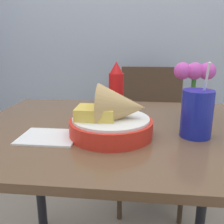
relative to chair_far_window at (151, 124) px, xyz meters
The scene contains 8 objects.
wall_window 0.86m from the chair_far_window, 118.38° to the left, with size 7.00×0.06×2.60m.
dining_table 0.78m from the chair_far_window, 103.03° to the right, with size 0.98×0.78×0.76m.
chair_far_window is the anchor object (origin of this frame).
food_basket 0.90m from the chair_far_window, 100.61° to the right, with size 0.26×0.26×0.17m.
ketchup_bottle 0.70m from the chair_far_window, 106.59° to the right, with size 0.06×0.06×0.21m.
drink_cup 0.88m from the chair_far_window, 83.34° to the right, with size 0.10×0.10×0.23m.
flower_vase 0.74m from the chair_far_window, 79.52° to the right, with size 0.15×0.07×0.21m.
napkin 0.98m from the chair_far_window, 111.99° to the right, with size 0.18×0.14×0.01m.
Camera 1 is at (0.09, -0.82, 1.05)m, focal length 40.00 mm.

